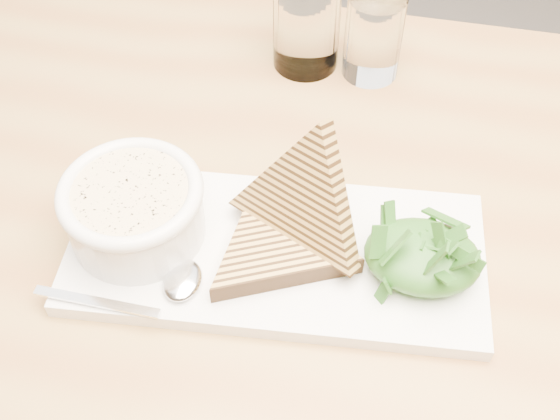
% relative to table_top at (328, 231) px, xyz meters
% --- Properties ---
extents(table_top, '(1.11, 0.75, 0.04)m').
position_rel_table_top_xyz_m(table_top, '(0.00, 0.00, 0.00)').
color(table_top, '#9F7940').
rests_on(table_top, ground).
extents(table_leg_bl, '(0.06, 0.06, 0.73)m').
position_rel_table_top_xyz_m(table_leg_bl, '(-0.50, 0.32, -0.38)').
color(table_leg_bl, '#9F7940').
rests_on(table_leg_bl, ground).
extents(platter, '(0.41, 0.21, 0.02)m').
position_rel_table_top_xyz_m(platter, '(-0.04, -0.06, 0.03)').
color(platter, white).
rests_on(platter, table_top).
extents(soup_bowl, '(0.13, 0.13, 0.05)m').
position_rel_table_top_xyz_m(soup_bowl, '(-0.18, -0.06, 0.06)').
color(soup_bowl, white).
rests_on(soup_bowl, platter).
extents(soup, '(0.11, 0.11, 0.01)m').
position_rel_table_top_xyz_m(soup, '(-0.18, -0.06, 0.09)').
color(soup, beige).
rests_on(soup, soup_bowl).
extents(bowl_rim, '(0.14, 0.14, 0.01)m').
position_rel_table_top_xyz_m(bowl_rim, '(-0.18, -0.06, 0.10)').
color(bowl_rim, white).
rests_on(bowl_rim, soup_bowl).
extents(sandwich_flat, '(0.22, 0.22, 0.02)m').
position_rel_table_top_xyz_m(sandwich_flat, '(-0.04, -0.06, 0.05)').
color(sandwich_flat, tan).
rests_on(sandwich_flat, platter).
extents(sandwich_lean, '(0.21, 0.20, 0.19)m').
position_rel_table_top_xyz_m(sandwich_lean, '(-0.02, -0.04, 0.09)').
color(sandwich_lean, tan).
rests_on(sandwich_lean, sandwich_flat).
extents(salad_base, '(0.11, 0.08, 0.04)m').
position_rel_table_top_xyz_m(salad_base, '(0.09, -0.06, 0.06)').
color(salad_base, '#194C14').
rests_on(salad_base, platter).
extents(arugula_pile, '(0.11, 0.10, 0.05)m').
position_rel_table_top_xyz_m(arugula_pile, '(0.09, -0.06, 0.06)').
color(arugula_pile, '#396D25').
rests_on(arugula_pile, platter).
extents(spoon_bowl, '(0.04, 0.05, 0.01)m').
position_rel_table_top_xyz_m(spoon_bowl, '(-0.12, -0.12, 0.04)').
color(spoon_bowl, silver).
rests_on(spoon_bowl, platter).
extents(spoon_handle, '(0.12, 0.01, 0.00)m').
position_rel_table_top_xyz_m(spoon_handle, '(-0.19, -0.15, 0.04)').
color(spoon_handle, silver).
rests_on(spoon_handle, platter).
extents(glass_near, '(0.08, 0.08, 0.12)m').
position_rel_table_top_xyz_m(glass_near, '(-0.07, 0.24, 0.08)').
color(glass_near, white).
rests_on(glass_near, table_top).
extents(glass_far, '(0.07, 0.07, 0.10)m').
position_rel_table_top_xyz_m(glass_far, '(0.01, 0.24, 0.07)').
color(glass_far, white).
rests_on(glass_far, table_top).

